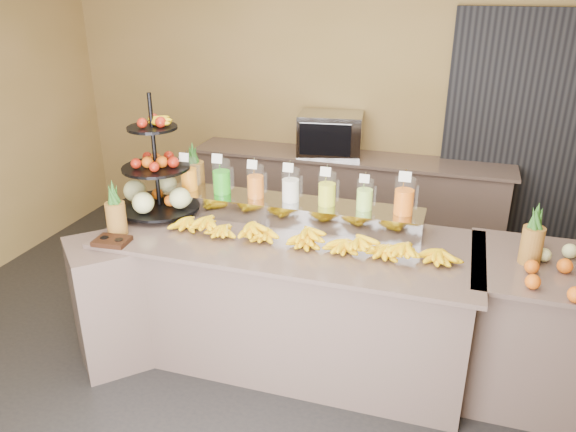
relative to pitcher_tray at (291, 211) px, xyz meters
The scene contains 20 objects.
ground 1.16m from the pitcher_tray, 82.48° to the right, with size 6.00×6.00×0.00m, color black.
room_envelope 0.93m from the pitcher_tray, 37.92° to the left, with size 6.04×5.02×2.82m.
buffet_counter 0.63m from the pitcher_tray, 96.90° to the right, with size 2.75×1.25×0.93m.
right_counter 1.86m from the pitcher_tray, ahead, with size 1.08×0.88×0.93m.
back_ledge 1.76m from the pitcher_tray, 87.37° to the left, with size 3.10×0.55×0.93m.
pitcher_tray is the anchor object (origin of this frame).
juice_pitcher_orange_a 0.80m from the pitcher_tray, behind, with size 0.13×0.13×0.30m.
juice_pitcher_green 0.55m from the pitcher_tray, behind, with size 0.13×0.14×0.32m.
juice_pitcher_orange_b 0.31m from the pitcher_tray, behind, with size 0.12×0.13×0.30m.
juice_pitcher_milk 0.18m from the pitcher_tray, 100.90° to the right, with size 0.13×0.13×0.30m.
juice_pitcher_lemon 0.31m from the pitcher_tray, ahead, with size 0.12×0.13×0.30m.
juice_pitcher_lime 0.55m from the pitcher_tray, ahead, with size 0.11×0.12×0.27m.
juice_pitcher_orange_c 0.80m from the pitcher_tray, ahead, with size 0.13×0.14×0.32m.
banana_heap 0.38m from the pitcher_tray, 59.79° to the right, with size 1.94×0.18×0.16m.
fruit_stand 0.95m from the pitcher_tray, behind, with size 0.75×0.75×0.87m.
condiment_caddy 1.22m from the pitcher_tray, 144.67° to the right, with size 0.22×0.16×0.03m, color black.
pineapple_left_a 1.19m from the pitcher_tray, 151.56° to the right, with size 0.13×0.13×0.38m.
pineapple_left_b 0.86m from the pitcher_tray, 167.58° to the left, with size 0.16×0.16×0.46m.
right_fruit_pile 1.74m from the pitcher_tray, 10.81° to the right, with size 0.44×0.42×0.23m.
oven_warmer 1.68m from the pitcher_tray, 93.87° to the left, with size 0.60×0.42×0.40m, color gray.
Camera 1 is at (1.00, -2.92, 2.52)m, focal length 35.00 mm.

